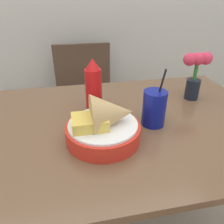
% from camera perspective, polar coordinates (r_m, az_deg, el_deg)
% --- Properties ---
extents(dining_table, '(1.20, 0.81, 0.73)m').
position_cam_1_polar(dining_table, '(0.90, 2.44, -7.50)').
color(dining_table, brown).
rests_on(dining_table, ground_plane).
extents(chair_far_window, '(0.40, 0.40, 0.85)m').
position_cam_1_polar(chair_far_window, '(1.60, -7.04, 4.70)').
color(chair_far_window, '#473323').
rests_on(chair_far_window, ground_plane).
extents(food_basket, '(0.25, 0.25, 0.16)m').
position_cam_1_polar(food_basket, '(0.71, -1.68, -3.27)').
color(food_basket, red).
rests_on(food_basket, dining_table).
extents(ketchup_bottle, '(0.07, 0.07, 0.22)m').
position_cam_1_polar(ketchup_bottle, '(0.88, -4.86, 6.72)').
color(ketchup_bottle, red).
rests_on(ketchup_bottle, dining_table).
extents(drink_cup, '(0.09, 0.09, 0.22)m').
position_cam_1_polar(drink_cup, '(0.81, 10.92, 0.72)').
color(drink_cup, navy).
rests_on(drink_cup, dining_table).
extents(flower_vase, '(0.13, 0.06, 0.21)m').
position_cam_1_polar(flower_vase, '(1.04, 20.99, 9.73)').
color(flower_vase, black).
rests_on(flower_vase, dining_table).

